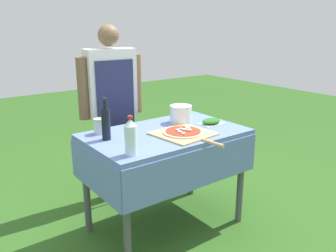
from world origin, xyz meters
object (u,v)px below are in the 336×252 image
(person_cook, at_px, (111,100))
(water_bottle, at_px, (131,137))
(oil_bottle, at_px, (106,123))
(sauce_jar, at_px, (99,127))
(pizza_on_peel, at_px, (184,133))
(prep_table, at_px, (165,146))
(mixing_tub, at_px, (181,114))
(herb_container, at_px, (211,121))

(person_cook, xyz_separation_m, water_bottle, (-0.37, -0.94, -0.01))
(oil_bottle, xyz_separation_m, sauce_jar, (0.02, 0.15, -0.07))
(water_bottle, bearing_deg, oil_bottle, 87.13)
(pizza_on_peel, xyz_separation_m, water_bottle, (-0.51, -0.12, 0.10))
(prep_table, height_order, oil_bottle, oil_bottle)
(prep_table, relative_size, oil_bottle, 4.01)
(pizza_on_peel, distance_m, water_bottle, 0.53)
(person_cook, distance_m, pizza_on_peel, 0.84)
(mixing_tub, height_order, sauce_jar, mixing_tub)
(person_cook, distance_m, herb_container, 0.89)
(water_bottle, height_order, sauce_jar, water_bottle)
(person_cook, bearing_deg, water_bottle, 73.44)
(prep_table, xyz_separation_m, person_cook, (-0.07, 0.68, 0.24))
(person_cook, relative_size, oil_bottle, 5.27)
(oil_bottle, relative_size, mixing_tub, 1.66)
(pizza_on_peel, bearing_deg, sauce_jar, 133.94)
(pizza_on_peel, xyz_separation_m, mixing_tub, (0.18, 0.27, 0.06))
(herb_container, bearing_deg, mixing_tub, 131.71)
(person_cook, height_order, herb_container, person_cook)
(pizza_on_peel, relative_size, sauce_jar, 5.13)
(prep_table, xyz_separation_m, pizza_on_peel, (0.06, -0.14, 0.13))
(herb_container, bearing_deg, pizza_on_peel, -166.32)
(person_cook, bearing_deg, mixing_tub, 125.06)
(prep_table, xyz_separation_m, sauce_jar, (-0.40, 0.25, 0.16))
(water_bottle, xyz_separation_m, mixing_tub, (0.69, 0.38, -0.05))
(person_cook, distance_m, sauce_jar, 0.55)
(mixing_tub, bearing_deg, herb_container, -48.29)
(prep_table, distance_m, mixing_tub, 0.33)
(pizza_on_peel, height_order, oil_bottle, oil_bottle)
(oil_bottle, bearing_deg, water_bottle, -92.87)
(pizza_on_peel, bearing_deg, oil_bottle, 148.05)
(oil_bottle, xyz_separation_m, herb_container, (0.84, -0.15, -0.09))
(prep_table, bearing_deg, mixing_tub, 27.27)
(pizza_on_peel, relative_size, oil_bottle, 1.95)
(prep_table, height_order, herb_container, herb_container)
(prep_table, distance_m, herb_container, 0.44)
(prep_table, bearing_deg, oil_bottle, 166.99)
(person_cook, distance_m, mixing_tub, 0.64)
(pizza_on_peel, distance_m, sauce_jar, 0.61)
(prep_table, relative_size, mixing_tub, 6.67)
(water_bottle, xyz_separation_m, sauce_jar, (0.04, 0.51, -0.07))
(herb_container, distance_m, sauce_jar, 0.87)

